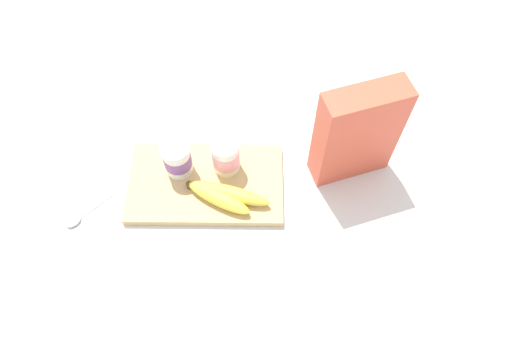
{
  "coord_description": "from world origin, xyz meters",
  "views": [
    {
      "loc": [
        0.12,
        -0.53,
        0.96
      ],
      "look_at": [
        0.12,
        0.0,
        0.07
      ],
      "focal_mm": 33.03,
      "sensor_mm": 36.0,
      "label": 1
    }
  ],
  "objects_px": {
    "yogurt_cup_front": "(177,159)",
    "yogurt_cup_back": "(226,156)",
    "cereal_box": "(357,134)",
    "cutting_board": "(206,183)",
    "banana_bunch": "(224,195)",
    "spoon": "(84,214)"
  },
  "relations": [
    {
      "from": "yogurt_cup_front",
      "to": "banana_bunch",
      "type": "height_order",
      "value": "yogurt_cup_front"
    },
    {
      "from": "yogurt_cup_front",
      "to": "yogurt_cup_back",
      "type": "xyz_separation_m",
      "value": [
        0.11,
        0.01,
        0.0
      ]
    },
    {
      "from": "cereal_box",
      "to": "cutting_board",
      "type": "bearing_deg",
      "value": 171.43
    },
    {
      "from": "yogurt_cup_back",
      "to": "spoon",
      "type": "relative_size",
      "value": 0.84
    },
    {
      "from": "cereal_box",
      "to": "yogurt_cup_back",
      "type": "bearing_deg",
      "value": 165.06
    },
    {
      "from": "cereal_box",
      "to": "yogurt_cup_back",
      "type": "distance_m",
      "value": 0.29
    },
    {
      "from": "yogurt_cup_front",
      "to": "banana_bunch",
      "type": "bearing_deg",
      "value": -35.88
    },
    {
      "from": "cutting_board",
      "to": "banana_bunch",
      "type": "xyz_separation_m",
      "value": [
        0.05,
        -0.04,
        0.03
      ]
    },
    {
      "from": "yogurt_cup_front",
      "to": "cereal_box",
      "type": "bearing_deg",
      "value": 3.55
    },
    {
      "from": "cereal_box",
      "to": "banana_bunch",
      "type": "height_order",
      "value": "cereal_box"
    },
    {
      "from": "yogurt_cup_front",
      "to": "yogurt_cup_back",
      "type": "height_order",
      "value": "same"
    },
    {
      "from": "cutting_board",
      "to": "yogurt_cup_back",
      "type": "height_order",
      "value": "yogurt_cup_back"
    },
    {
      "from": "cutting_board",
      "to": "yogurt_cup_back",
      "type": "bearing_deg",
      "value": 40.23
    },
    {
      "from": "yogurt_cup_back",
      "to": "banana_bunch",
      "type": "bearing_deg",
      "value": -91.38
    },
    {
      "from": "cereal_box",
      "to": "yogurt_cup_front",
      "type": "height_order",
      "value": "cereal_box"
    },
    {
      "from": "yogurt_cup_front",
      "to": "yogurt_cup_back",
      "type": "distance_m",
      "value": 0.11
    },
    {
      "from": "spoon",
      "to": "banana_bunch",
      "type": "bearing_deg",
      "value": 6.2
    },
    {
      "from": "cereal_box",
      "to": "banana_bunch",
      "type": "xyz_separation_m",
      "value": [
        -0.29,
        -0.1,
        -0.1
      ]
    },
    {
      "from": "yogurt_cup_front",
      "to": "spoon",
      "type": "xyz_separation_m",
      "value": [
        -0.21,
        -0.11,
        -0.06
      ]
    },
    {
      "from": "yogurt_cup_back",
      "to": "spoon",
      "type": "xyz_separation_m",
      "value": [
        -0.32,
        -0.12,
        -0.06
      ]
    },
    {
      "from": "cutting_board",
      "to": "yogurt_cup_front",
      "type": "height_order",
      "value": "yogurt_cup_front"
    },
    {
      "from": "cereal_box",
      "to": "yogurt_cup_front",
      "type": "bearing_deg",
      "value": 165.29
    }
  ]
}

